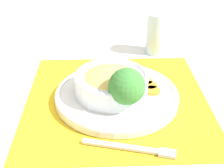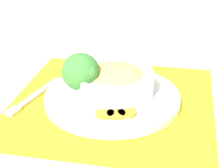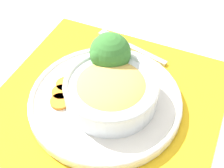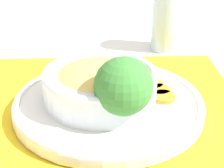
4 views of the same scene
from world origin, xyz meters
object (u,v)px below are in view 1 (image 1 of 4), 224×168
(bowl, at_px, (111,83))
(broccoli_floret, at_px, (127,86))
(water_glass, at_px, (157,35))
(fork, at_px, (138,149))

(bowl, bearing_deg, broccoli_floret, 31.54)
(bowl, distance_m, water_glass, 0.30)
(bowl, relative_size, water_glass, 1.37)
(bowl, bearing_deg, fork, 18.80)
(broccoli_floret, distance_m, water_glass, 0.35)
(broccoli_floret, bearing_deg, fork, 11.32)
(bowl, bearing_deg, water_glass, 155.43)
(bowl, height_order, broccoli_floret, broccoli_floret)
(broccoli_floret, distance_m, fork, 0.14)
(water_glass, xyz_separation_m, fork, (0.45, -0.07, -0.05))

